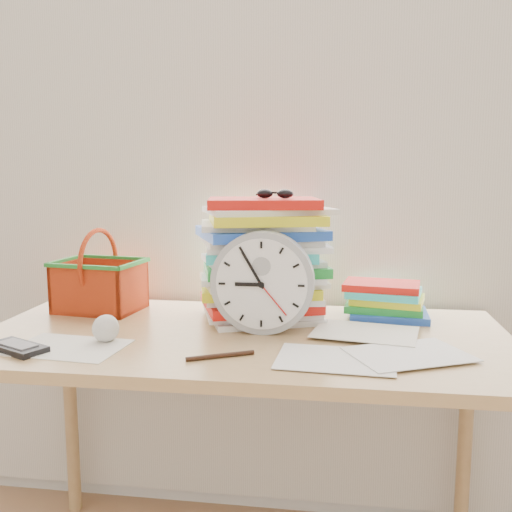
% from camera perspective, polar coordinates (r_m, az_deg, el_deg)
% --- Properties ---
extents(curtain, '(2.40, 0.01, 2.50)m').
position_cam_1_polar(curtain, '(1.84, 0.61, 12.33)').
color(curtain, silver).
rests_on(curtain, room_shell).
extents(desk, '(1.40, 0.70, 0.75)m').
position_cam_1_polar(desk, '(1.55, -1.31, -10.42)').
color(desk, '#AC8450').
rests_on(desk, ground).
extents(paper_stack, '(0.43, 0.39, 0.35)m').
position_cam_1_polar(paper_stack, '(1.65, 0.58, -0.27)').
color(paper_stack, white).
rests_on(paper_stack, desk).
extents(clock, '(0.27, 0.05, 0.27)m').
position_cam_1_polar(clock, '(1.50, 0.68, -2.65)').
color(clock, '#9EA1A4').
rests_on(clock, desk).
extents(sunglasses, '(0.13, 0.11, 0.03)m').
position_cam_1_polar(sunglasses, '(1.62, 1.90, 6.25)').
color(sunglasses, black).
rests_on(sunglasses, paper_stack).
extents(book_stack, '(0.26, 0.21, 0.10)m').
position_cam_1_polar(book_stack, '(1.73, 12.58, -4.28)').
color(book_stack, white).
rests_on(book_stack, desk).
extents(basket, '(0.27, 0.23, 0.25)m').
position_cam_1_polar(basket, '(1.81, -15.42, -1.42)').
color(basket, '#C43B13').
rests_on(basket, desk).
extents(crumpled_ball, '(0.07, 0.07, 0.07)m').
position_cam_1_polar(crumpled_ball, '(1.50, -14.81, -6.98)').
color(crumpled_ball, silver).
rests_on(crumpled_ball, desk).
extents(pen, '(0.15, 0.08, 0.01)m').
position_cam_1_polar(pen, '(1.34, -3.58, -9.91)').
color(pen, black).
rests_on(pen, desk).
extents(calculator, '(0.17, 0.13, 0.02)m').
position_cam_1_polar(calculator, '(1.50, -22.75, -8.46)').
color(calculator, black).
rests_on(calculator, desk).
extents(scattered_papers, '(1.26, 0.42, 0.02)m').
position_cam_1_polar(scattered_papers, '(1.52, -1.32, -7.54)').
color(scattered_papers, white).
rests_on(scattered_papers, desk).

